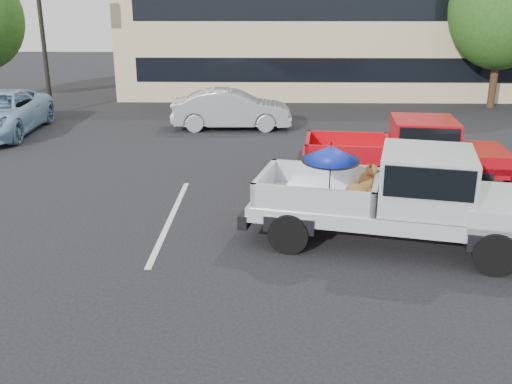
% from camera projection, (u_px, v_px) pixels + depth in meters
% --- Properties ---
extents(ground, '(90.00, 90.00, 0.00)m').
position_uv_depth(ground, '(316.00, 259.00, 10.44)').
color(ground, black).
rests_on(ground, ground).
extents(stripe_left, '(0.12, 5.00, 0.01)m').
position_uv_depth(stripe_left, '(171.00, 218.00, 12.40)').
color(stripe_left, silver).
rests_on(stripe_left, ground).
extents(stripe_right, '(0.12, 5.00, 0.01)m').
position_uv_depth(stripe_right, '(448.00, 220.00, 12.27)').
color(stripe_right, silver).
rests_on(stripe_right, ground).
extents(motel_building, '(20.40, 8.40, 6.30)m').
position_uv_depth(motel_building, '(325.00, 28.00, 29.27)').
color(motel_building, '#C7B784').
rests_on(motel_building, ground).
extents(tree_right, '(4.46, 4.46, 6.78)m').
position_uv_depth(tree_right, '(503.00, 8.00, 24.08)').
color(tree_right, '#332114').
rests_on(tree_right, ground).
extents(tree_back, '(4.68, 4.68, 7.11)m').
position_uv_depth(tree_back, '(393.00, 3.00, 31.66)').
color(tree_back, '#332114').
rests_on(tree_back, ground).
extents(silver_pickup, '(5.99, 3.22, 2.06)m').
position_uv_depth(silver_pickup, '(412.00, 193.00, 10.72)').
color(silver_pickup, black).
rests_on(silver_pickup, ground).
extents(red_pickup, '(5.42, 2.37, 1.73)m').
position_uv_depth(red_pickup, '(416.00, 150.00, 14.31)').
color(red_pickup, black).
rests_on(red_pickup, ground).
extents(silver_sedan, '(4.40, 1.65, 1.43)m').
position_uv_depth(silver_sedan, '(232.00, 109.00, 20.95)').
color(silver_sedan, '#A0A3A7').
rests_on(silver_sedan, ground).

